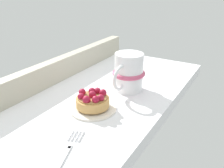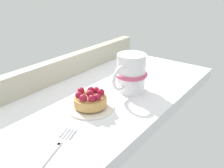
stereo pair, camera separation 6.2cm
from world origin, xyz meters
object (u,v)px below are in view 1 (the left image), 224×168
object	(u,v)px
dessert_plate	(93,108)
raspberry_tart	(93,100)
coffee_mug	(128,73)
dessert_fork	(65,155)

from	to	relation	value
dessert_plate	raspberry_tart	xyz separation A→B (cm)	(-0.01, -0.01, 2.10)
coffee_mug	dessert_fork	xyz separation A→B (cm)	(-30.46, -3.12, -4.90)
dessert_plate	coffee_mug	xyz separation A→B (cm)	(14.05, -2.18, 4.75)
raspberry_tart	dessert_plate	bearing A→B (deg)	46.78
coffee_mug	dessert_fork	size ratio (longest dim) A/B	0.80
raspberry_tart	coffee_mug	world-z (taller)	coffee_mug
dessert_plate	raspberry_tart	world-z (taller)	raspberry_tart
dessert_plate	coffee_mug	size ratio (longest dim) A/B	0.88
dessert_plate	coffee_mug	bearing A→B (deg)	-8.83
coffee_mug	dessert_fork	world-z (taller)	coffee_mug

